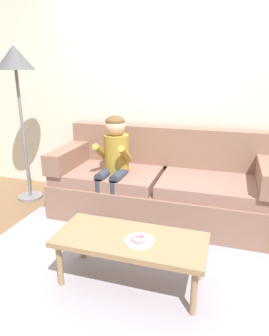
{
  "coord_description": "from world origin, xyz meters",
  "views": [
    {
      "loc": [
        0.78,
        -2.2,
        1.56
      ],
      "look_at": [
        -0.04,
        0.45,
        0.65
      ],
      "focal_mm": 32.64,
      "sensor_mm": 36.0,
      "label": 1
    }
  ],
  "objects": [
    {
      "name": "couch",
      "position": [
        0.14,
        0.85,
        0.34
      ],
      "size": [
        2.29,
        0.9,
        0.94
      ],
      "color": "#846051",
      "rests_on": "ground"
    },
    {
      "name": "plate",
      "position": [
        0.25,
        -0.39,
        0.4
      ],
      "size": [
        0.21,
        0.21,
        0.01
      ],
      "primitive_type": "cylinder",
      "color": "white",
      "rests_on": "coffee_table"
    },
    {
      "name": "person_child",
      "position": [
        -0.33,
        0.64,
        0.67
      ],
      "size": [
        0.34,
        0.58,
        1.1
      ],
      "color": "olive",
      "rests_on": "ground"
    },
    {
      "name": "coffee_table",
      "position": [
        0.18,
        -0.35,
        0.35
      ],
      "size": [
        1.1,
        0.48,
        0.39
      ],
      "color": "#937551",
      "rests_on": "ground"
    },
    {
      "name": "ground",
      "position": [
        0.0,
        0.0,
        0.0
      ],
      "size": [
        10.0,
        10.0,
        0.0
      ],
      "primitive_type": "plane",
      "color": "brown"
    },
    {
      "name": "area_rug",
      "position": [
        0.0,
        -0.25,
        0.01
      ],
      "size": [
        2.49,
        1.69,
        0.01
      ],
      "primitive_type": "cube",
      "color": "#9993A3",
      "rests_on": "ground"
    },
    {
      "name": "floor_lamp",
      "position": [
        -1.53,
        0.8,
        1.55
      ],
      "size": [
        0.43,
        0.43,
        1.8
      ],
      "color": "slate",
      "rests_on": "ground"
    },
    {
      "name": "donut",
      "position": [
        0.25,
        -0.39,
        0.43
      ],
      "size": [
        0.17,
        0.17,
        0.04
      ],
      "primitive_type": "torus",
      "rotation": [
        0.0,
        0.0,
        2.58
      ],
      "color": "pink",
      "rests_on": "plate"
    },
    {
      "name": "wall_back",
      "position": [
        0.0,
        1.4,
        1.4
      ],
      "size": [
        8.0,
        0.1,
        2.8
      ],
      "primitive_type": "cube",
      "color": "silver",
      "rests_on": "ground"
    }
  ]
}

